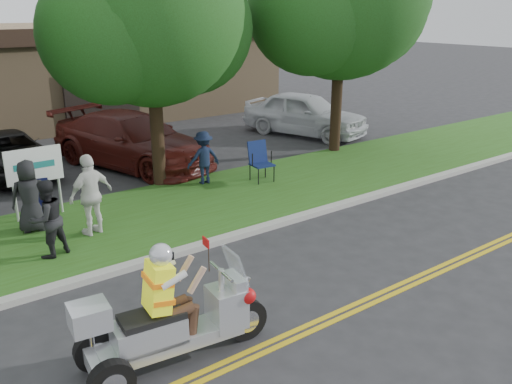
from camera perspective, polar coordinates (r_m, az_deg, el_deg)
ground at (r=9.56m, az=7.57°, el=-11.03°), size 120.00×120.00×0.00m
centerline_near at (r=9.22m, az=10.12°, el=-12.38°), size 60.00×0.10×0.01m
centerline_far at (r=9.31m, az=9.40°, el=-11.99°), size 60.00×0.10×0.01m
curb at (r=11.66m, az=-2.88°, el=-4.81°), size 60.00×0.25×0.12m
grass_verge at (r=13.37m, az=-8.03°, el=-1.81°), size 60.00×4.00×0.10m
commercial_building at (r=26.19m, az=-19.32°, el=11.91°), size 18.00×8.20×4.00m
tree_mid at (r=14.58m, az=-10.91°, el=17.38°), size 5.88×4.80×7.05m
business_sign at (r=13.27m, az=-22.29°, el=2.23°), size 1.25×0.06×1.75m
trike_scooter at (r=7.71m, az=-9.26°, el=-13.50°), size 2.82×1.00×1.85m
lawn_chair_a at (r=12.90m, az=-22.03°, el=-0.84°), size 0.66×0.68×1.04m
lawn_chair_b at (r=15.15m, az=0.38°, el=3.54°), size 0.64×0.66×1.10m
spectator_adult_mid at (r=11.18m, az=-21.13°, el=-2.65°), size 0.90×0.80×1.55m
spectator_adult_right at (r=11.95m, az=-16.98°, el=-0.27°), size 1.11×0.69×1.76m
spectator_chair_a at (r=14.92m, az=-5.54°, el=3.63°), size 0.99×0.63×1.46m
spectator_chair_b at (r=12.57m, az=-22.71°, el=-0.41°), size 0.89×0.70×1.59m
parked_car_mid at (r=17.67m, az=-24.56°, el=3.66°), size 2.19×4.46×1.22m
parked_car_right at (r=17.28m, az=-12.91°, el=5.34°), size 4.01×6.13×1.65m
parked_car_far_right at (r=21.19m, az=5.15°, el=8.22°), size 3.40×5.27×1.67m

